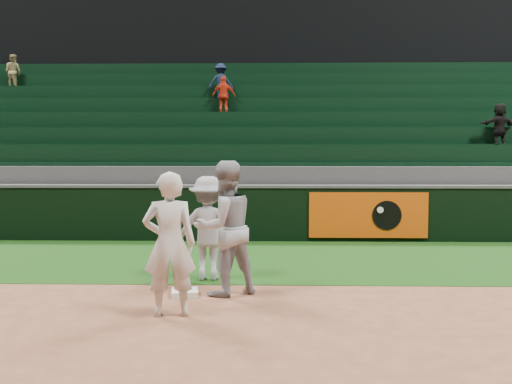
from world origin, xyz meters
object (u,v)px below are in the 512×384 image
baserunner (225,228)px  base_coach (208,228)px  first_baseman (169,244)px  first_base (185,293)px

baserunner → base_coach: size_ratio=1.16×
first_baseman → baserunner: size_ratio=0.94×
first_base → base_coach: 1.26m
first_baseman → base_coach: 1.96m
base_coach → baserunner: bearing=111.5°
first_base → baserunner: baserunner is taller
baserunner → base_coach: baserunner is taller
first_baseman → baserunner: bearing=-128.1°
first_baseman → baserunner: baserunner is taller
first_baseman → baserunner: 1.20m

